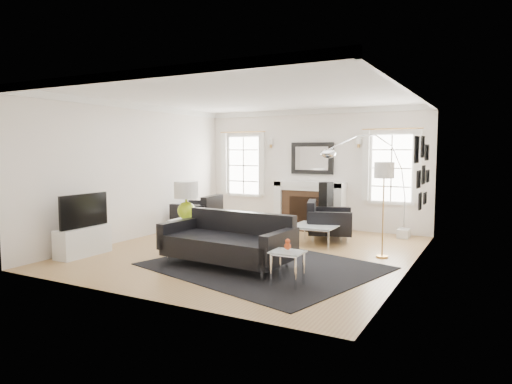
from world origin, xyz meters
The scene contains 25 objects.
floor centered at (0.00, 0.00, 0.00)m, with size 6.00×6.00×0.00m, color #996C40.
back_wall centered at (0.00, 3.00, 1.40)m, with size 5.50×0.04×2.80m, color silver.
front_wall centered at (0.00, -3.00, 1.40)m, with size 5.50×0.04×2.80m, color silver.
left_wall centered at (-2.75, 0.00, 1.40)m, with size 0.04×6.00×2.80m, color silver.
right_wall centered at (2.75, 0.00, 1.40)m, with size 0.04×6.00×2.80m, color silver.
ceiling centered at (0.00, 0.00, 2.80)m, with size 5.50×6.00×0.02m, color white.
crown_molding centered at (0.00, 0.00, 2.74)m, with size 5.50×6.00×0.12m, color white.
fireplace centered at (0.00, 2.79, 0.54)m, with size 1.70×0.69×1.11m.
mantel_mirror centered at (0.00, 2.95, 1.65)m, with size 1.05×0.07×0.75m.
window_left centered at (-1.85, 2.95, 1.46)m, with size 1.24×0.15×1.62m.
window_right centered at (1.85, 2.95, 1.46)m, with size 1.24×0.15×1.62m.
gallery_wall centered at (2.72, 1.30, 1.53)m, with size 0.04×1.73×1.29m.
tv_unit centered at (-2.44, -1.70, 0.33)m, with size 0.35×1.00×1.09m.
area_rug centered at (0.68, -0.87, 0.01)m, with size 3.30×2.75×0.01m, color black.
sofa centered at (0.15, -1.07, 0.37)m, with size 2.17×1.12×0.69m.
armchair_left centered at (-2.13, 1.38, 0.37)m, with size 1.01×1.10×0.67m.
armchair_right centered at (0.83, 1.69, 0.37)m, with size 1.12×1.20×0.66m.
coffee_table centered at (0.80, 1.14, 0.35)m, with size 0.86×0.86×0.38m.
side_table_left centered at (-1.10, -0.52, 0.47)m, with size 0.52×0.52×0.58m.
nesting_table centered at (1.44, -1.66, 0.37)m, with size 0.44×0.37×0.48m.
gourd_lamp centered at (-1.10, -0.52, 0.98)m, with size 0.44×0.44×0.70m.
orange_vase centered at (1.44, -1.66, 0.57)m, with size 0.10×0.10×0.15m.
arc_floor_lamp centered at (1.55, 2.09, 1.21)m, with size 1.58×1.47×2.24m.
stick_floor_lamp centered at (2.20, 0.62, 1.42)m, with size 0.33×0.33×1.64m.
speaker_tower centered at (0.62, 2.22, 0.57)m, with size 0.23×0.23×1.15m, color black.
Camera 1 is at (3.91, -7.20, 1.84)m, focal length 32.00 mm.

